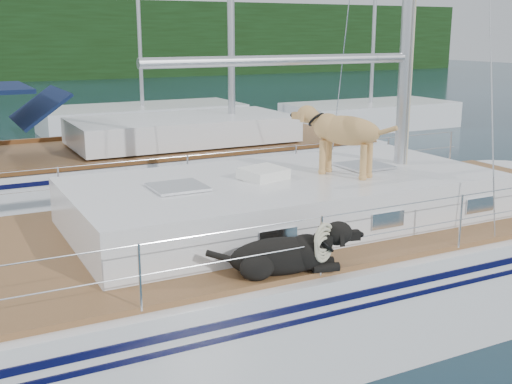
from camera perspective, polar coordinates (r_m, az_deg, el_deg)
ground at (r=8.13m, az=-2.54°, el=-11.71°), size 120.00×120.00×0.00m
main_sailboat at (r=7.90m, az=-1.93°, el=-7.18°), size 12.00×3.82×14.01m
neighbor_sailboat at (r=14.11m, az=-10.57°, el=1.89°), size 11.00×3.50×13.30m
bg_boat_center at (r=23.94m, az=-10.01°, el=6.40°), size 7.20×3.00×11.65m
bg_boat_east at (r=24.95m, az=10.11°, el=6.71°), size 6.40×3.00×11.65m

